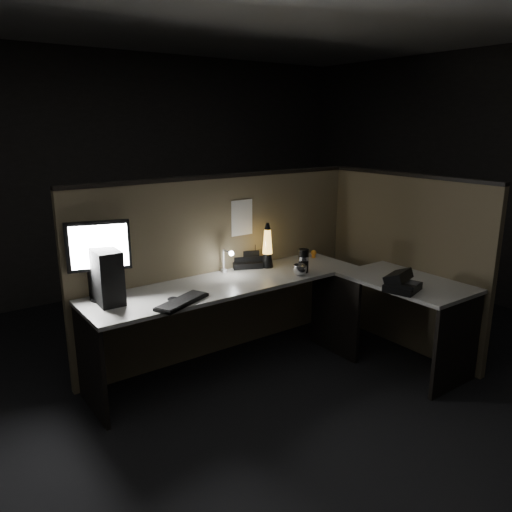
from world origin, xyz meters
TOP-DOWN VIEW (x-y plane):
  - floor at (0.00, 0.00)m, footprint 6.00×6.00m
  - room_shell at (0.00, 0.00)m, footprint 6.00×6.00m
  - partition_back at (0.00, 0.93)m, footprint 2.66×0.06m
  - partition_right at (1.33, 0.10)m, footprint 0.06×1.66m
  - desk at (0.18, 0.25)m, footprint 2.60×1.60m
  - pc_tower at (-1.08, 0.74)m, footprint 0.18×0.37m
  - monitor at (-1.09, 0.80)m, footprint 0.43×0.19m
  - keyboard at (-0.68, 0.39)m, footprint 0.46×0.31m
  - mouse at (-0.71, 0.46)m, footprint 0.10×0.08m
  - clip_lamp at (-0.05, 0.78)m, footprint 0.04×0.16m
  - organizer at (0.20, 0.89)m, footprint 0.32×0.30m
  - lava_lamp at (0.33, 0.75)m, footprint 0.10×0.10m
  - travel_mug at (0.49, 0.45)m, footprint 0.09×0.09m
  - steel_mug at (0.40, 0.40)m, footprint 0.13×0.13m
  - figurine at (0.87, 0.75)m, footprint 0.05×0.05m
  - pinned_paper at (0.17, 0.90)m, footprint 0.21×0.00m
  - desk_phone at (0.77, -0.32)m, footprint 0.30×0.30m

SIDE VIEW (x-z plane):
  - floor at x=0.00m, z-range 0.00..0.00m
  - desk at x=0.18m, z-range 0.22..0.95m
  - keyboard at x=-0.68m, z-range 0.73..0.75m
  - mouse at x=-0.71m, z-range 0.73..0.76m
  - partition_back at x=0.00m, z-range 0.00..1.50m
  - partition_right at x=1.33m, z-range 0.00..1.50m
  - organizer at x=0.20m, z-range 0.68..0.87m
  - steel_mug at x=0.40m, z-range 0.73..0.82m
  - figurine at x=0.87m, z-range 0.75..0.80m
  - desk_phone at x=0.77m, z-range 0.71..0.86m
  - travel_mug at x=0.49m, z-range 0.73..0.93m
  - clip_lamp at x=-0.05m, z-range 0.75..0.96m
  - lava_lamp at x=0.33m, z-range 0.70..1.08m
  - pc_tower at x=-1.08m, z-range 0.73..1.11m
  - monitor at x=-1.09m, z-range 0.79..1.34m
  - pinned_paper at x=0.17m, z-range 1.01..1.31m
  - room_shell at x=0.00m, z-range -1.38..4.62m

